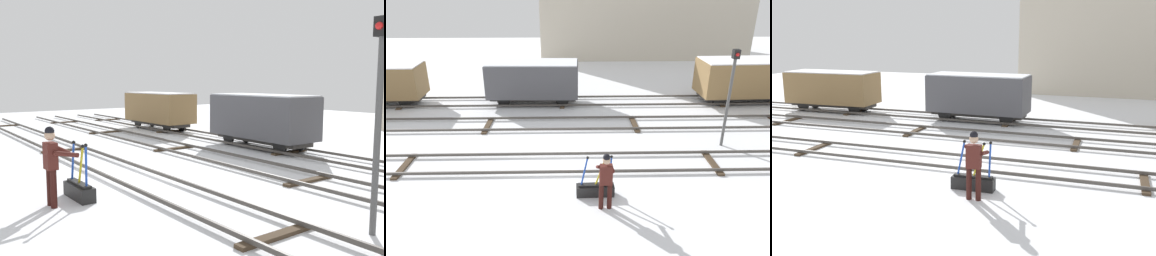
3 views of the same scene
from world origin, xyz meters
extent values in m
plane|color=white|center=(0.00, 0.00, 0.00)|extent=(60.00, 60.00, 0.00)
cube|color=#4C4742|center=(0.00, -0.72, 0.13)|extent=(44.00, 0.07, 0.10)
cube|color=#4C4742|center=(0.00, 0.72, 0.13)|extent=(44.00, 0.07, 0.10)
cube|color=#423323|center=(-17.60, 0.00, 0.04)|extent=(0.24, 1.94, 0.08)
cube|color=#423323|center=(-5.87, 0.00, 0.04)|extent=(0.24, 1.94, 0.08)
cube|color=#423323|center=(5.87, 0.00, 0.04)|extent=(0.24, 1.94, 0.08)
cube|color=#4C4742|center=(0.00, 3.22, 0.13)|extent=(44.00, 0.07, 0.10)
cube|color=#4C4742|center=(0.00, 4.66, 0.13)|extent=(44.00, 0.07, 0.10)
cube|color=#423323|center=(-17.60, 3.94, 0.04)|extent=(0.24, 1.94, 0.08)
cube|color=#423323|center=(-10.56, 3.94, 0.04)|extent=(0.24, 1.94, 0.08)
cube|color=#423323|center=(-3.52, 3.94, 0.04)|extent=(0.24, 1.94, 0.08)
cube|color=#423323|center=(3.52, 3.94, 0.04)|extent=(0.24, 1.94, 0.08)
cube|color=#4C4742|center=(0.00, 6.55, 0.13)|extent=(44.00, 0.07, 0.10)
cube|color=#4C4742|center=(0.00, 7.99, 0.13)|extent=(44.00, 0.07, 0.10)
cube|color=#423323|center=(-17.60, 7.27, 0.04)|extent=(0.24, 1.94, 0.08)
cube|color=#423323|center=(-8.80, 7.27, 0.04)|extent=(0.24, 1.94, 0.08)
cube|color=#423323|center=(0.00, 7.27, 0.04)|extent=(0.24, 1.94, 0.08)
cube|color=black|center=(1.21, -2.05, 0.18)|extent=(1.25, 0.39, 0.36)
cube|color=black|center=(1.21, -2.05, 0.39)|extent=(1.12, 0.23, 0.06)
cylinder|color=#1E47B7|center=(0.85, -2.06, 0.87)|extent=(0.26, 0.06, 1.04)
sphere|color=black|center=(0.95, -2.06, 1.39)|extent=(0.09, 0.09, 0.09)
cylinder|color=yellow|center=(1.37, -2.05, 0.86)|extent=(0.37, 0.06, 1.02)
sphere|color=black|center=(1.53, -2.04, 1.36)|extent=(0.09, 0.09, 0.09)
cylinder|color=#1E47B7|center=(1.70, -2.04, 0.88)|extent=(0.09, 0.06, 1.05)
sphere|color=black|center=(1.71, -2.04, 1.41)|extent=(0.09, 0.09, 0.09)
cylinder|color=#351511|center=(1.34, -2.80, 0.44)|extent=(0.15, 0.15, 0.89)
cylinder|color=#351511|center=(1.60, -2.79, 0.44)|extent=(0.15, 0.15, 0.89)
cube|color=#4C1E19|center=(1.47, -2.80, 1.20)|extent=(0.39, 0.25, 0.63)
sphere|color=tan|center=(1.47, -2.80, 1.68)|extent=(0.24, 0.24, 0.24)
sphere|color=black|center=(1.47, -2.80, 1.78)|extent=(0.22, 0.22, 0.22)
cylinder|color=#4C1E19|center=(1.26, -2.54, 1.32)|extent=(0.12, 0.58, 0.38)
cylinder|color=#4C1E19|center=(1.68, -2.50, 1.24)|extent=(0.12, 0.60, 0.23)
cylinder|color=#4C4C4C|center=(6.83, 1.60, 1.86)|extent=(0.12, 0.12, 3.71)
cube|color=black|center=(6.83, 1.60, 3.89)|extent=(0.24, 0.24, 0.36)
sphere|color=red|center=(6.83, 1.47, 3.89)|extent=(0.14, 0.14, 0.14)
cube|color=#2D2B28|center=(-1.59, 7.27, 0.40)|extent=(4.71, 1.32, 0.20)
cube|color=#4C4C51|center=(-1.59, 7.27, 1.40)|extent=(4.98, 2.11, 1.79)
cube|color=silver|center=(-1.59, 7.27, 2.32)|extent=(4.88, 2.03, 0.06)
cylinder|color=black|center=(-3.21, 6.77, 0.35)|extent=(0.70, 0.12, 0.70)
cylinder|color=black|center=(-3.18, 7.85, 0.35)|extent=(0.70, 0.12, 0.70)
cylinder|color=black|center=(0.00, 6.68, 0.35)|extent=(0.70, 0.12, 0.70)
cylinder|color=black|center=(0.03, 7.76, 0.35)|extent=(0.70, 0.12, 0.70)
cube|color=#2D2B28|center=(-10.20, 7.27, 0.40)|extent=(4.86, 1.27, 0.20)
cube|color=olive|center=(-10.20, 7.27, 1.34)|extent=(5.13, 2.05, 1.69)
cube|color=white|center=(-10.20, 7.27, 2.22)|extent=(5.03, 1.97, 0.06)
cylinder|color=black|center=(-11.84, 6.70, 0.35)|extent=(0.70, 0.12, 0.70)
cylinder|color=black|center=(-11.87, 7.76, 0.35)|extent=(0.70, 0.12, 0.70)
cylinder|color=black|center=(-8.54, 6.77, 0.35)|extent=(0.70, 0.12, 0.70)
cylinder|color=black|center=(-8.56, 7.83, 0.35)|extent=(0.70, 0.12, 0.70)
camera|label=1|loc=(10.79, -5.56, 2.90)|focal=37.75mm
camera|label=2|loc=(0.40, -12.30, 6.77)|focal=34.23mm
camera|label=3|loc=(4.87, -13.20, 4.39)|focal=40.62mm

